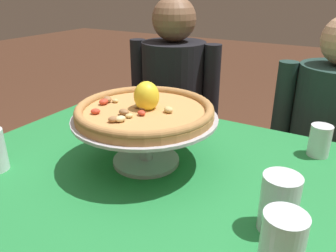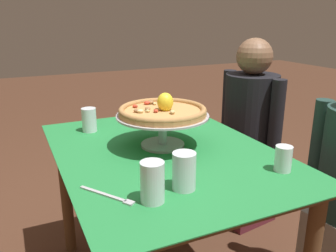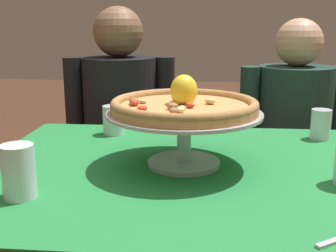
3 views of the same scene
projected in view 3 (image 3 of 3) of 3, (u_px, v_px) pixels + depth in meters
dining_table at (203, 207)px, 1.15m from camera, size 1.20×0.89×0.74m
pizza_stand at (183, 127)px, 1.12m from camera, size 0.41×0.41×0.14m
pizza at (183, 105)px, 1.11m from camera, size 0.38×0.38×0.10m
water_glass_front_left at (17, 174)px, 0.92m from camera, size 0.07×0.07×0.12m
water_glass_back_left at (113, 122)px, 1.45m from camera, size 0.07×0.07×0.10m
water_glass_back_right at (320, 126)px, 1.39m from camera, size 0.06×0.06×0.10m
diner_left at (121, 148)px, 1.92m from camera, size 0.47×0.36×1.18m
diner_right at (290, 159)px, 1.87m from camera, size 0.47×0.36×1.13m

